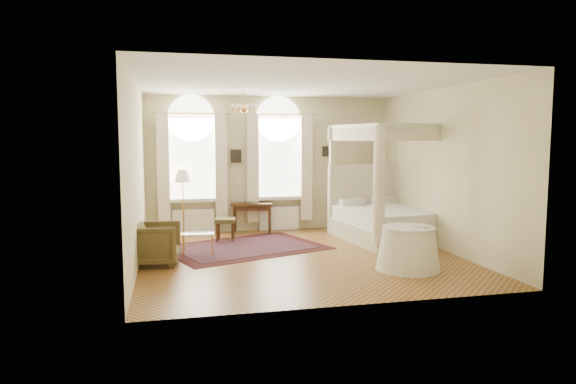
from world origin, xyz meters
name	(u,v)px	position (x,y,z in m)	size (l,w,h in m)	color
ground	(300,256)	(0.00, 0.00, 0.00)	(6.00, 6.00, 0.00)	#9F6D2E
room_walls	(300,154)	(0.00, 0.00, 1.98)	(6.00, 6.00, 6.00)	beige
window_left	(192,172)	(-1.90, 2.87, 1.49)	(1.62, 0.27, 3.29)	white
window_right	(279,171)	(0.20, 2.87, 1.49)	(1.62, 0.27, 3.29)	white
chandelier	(244,108)	(-0.90, 1.20, 2.91)	(0.51, 0.45, 0.50)	gold
wall_pictures	(274,154)	(0.09, 2.97, 1.89)	(2.54, 0.03, 0.39)	black
canopy_bed	(388,214)	(2.32, 1.15, 0.59)	(2.24, 2.62, 2.58)	beige
nightstand	(368,216)	(2.49, 2.70, 0.30)	(0.42, 0.38, 0.60)	#3E2411
nightstand_lamp	(372,195)	(2.59, 2.71, 0.85)	(0.25, 0.25, 0.37)	gold
writing_desk	(252,207)	(-0.51, 2.70, 0.62)	(1.06, 0.71, 0.73)	#3E2411
laptop	(249,203)	(-0.58, 2.69, 0.74)	(0.30, 0.20, 0.02)	black
stool	(225,222)	(-1.24, 1.86, 0.42)	(0.51, 0.51, 0.50)	#4D4121
armchair	(156,244)	(-2.70, -0.07, 0.38)	(0.82, 0.84, 0.77)	#4B3E20
coffee_table	(198,234)	(-1.91, 0.63, 0.40)	(0.67, 0.50, 0.44)	silver
floor_lamp	(183,179)	(-2.14, 2.70, 1.33)	(0.40, 0.40, 1.56)	gold
oriental_rug	(244,247)	(-0.95, 1.03, 0.01)	(3.73, 3.20, 0.01)	#3F0F0F
side_table	(408,249)	(1.59, -1.39, 0.37)	(1.11, 1.11, 0.76)	silver
book	(419,227)	(1.72, -1.50, 0.77)	(0.18, 0.24, 0.02)	black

